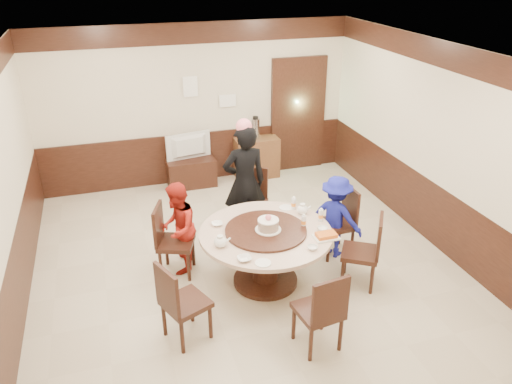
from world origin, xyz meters
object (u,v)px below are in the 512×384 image
object	(u,v)px
person_standing	(245,183)
shrimp_platter	(326,236)
side_cabinet	(257,158)
birthday_cake	(268,225)
television	(190,147)
thermos	(255,129)
banquet_table	(266,246)
person_blue	(336,217)
tv_stand	(192,172)
person_red	(178,228)

from	to	relation	value
person_standing	shrimp_platter	bearing A→B (deg)	110.47
side_cabinet	shrimp_platter	bearing A→B (deg)	-94.21
birthday_cake	shrimp_platter	world-z (taller)	birthday_cake
television	thermos	xyz separation A→B (m)	(1.22, 0.03, 0.21)
banquet_table	person_standing	xyz separation A→B (m)	(0.08, 1.21, 0.33)
person_blue	thermos	xyz separation A→B (m)	(-0.24, 2.88, 0.35)
side_cabinet	person_standing	bearing A→B (deg)	-112.10
birthday_cake	side_cabinet	size ratio (longest dim) A/B	0.40
birthday_cake	shrimp_platter	bearing A→B (deg)	-28.82
side_cabinet	thermos	size ratio (longest dim) A/B	2.11
banquet_table	birthday_cake	size ratio (longest dim) A/B	5.14
tv_stand	shrimp_platter	bearing A→B (deg)	-74.68
tv_stand	person_red	bearing A→B (deg)	-104.15
thermos	person_standing	bearing A→B (deg)	-111.54
person_blue	television	world-z (taller)	person_blue
side_cabinet	thermos	bearing A→B (deg)	180.00
television	person_blue	bearing A→B (deg)	107.06
person_standing	person_blue	bearing A→B (deg)	141.25
person_red	television	bearing A→B (deg)	-176.74
person_standing	television	size ratio (longest dim) A/B	2.11
birthday_cake	tv_stand	bearing A→B (deg)	96.35
banquet_table	person_blue	world-z (taller)	person_blue
person_blue	side_cabinet	xyz separation A→B (m)	(-0.22, 2.88, -0.21)
shrimp_platter	television	size ratio (longest dim) A/B	0.37
person_red	birthday_cake	xyz separation A→B (m)	(1.01, -0.65, 0.23)
person_blue	shrimp_platter	distance (m)	0.88
shrimp_platter	television	xyz separation A→B (m)	(-0.98, 3.56, -0.04)
shrimp_platter	side_cabinet	xyz separation A→B (m)	(0.26, 3.59, -0.40)
birthday_cake	tv_stand	size ratio (longest dim) A/B	0.37
person_red	person_blue	distance (m)	2.12
tv_stand	television	distance (m)	0.48
person_blue	side_cabinet	bearing A→B (deg)	-36.64
person_standing	tv_stand	xyz separation A→B (m)	(-0.42, 1.98, -0.61)
banquet_table	tv_stand	size ratio (longest dim) A/B	1.93
person_red	birthday_cake	world-z (taller)	person_red
person_red	side_cabinet	size ratio (longest dim) A/B	1.55
banquet_table	shrimp_platter	size ratio (longest dim) A/B	5.46
person_standing	thermos	world-z (taller)	person_standing
person_blue	birthday_cake	bearing A→B (deg)	67.96
shrimp_platter	tv_stand	world-z (taller)	shrimp_platter
banquet_table	person_standing	bearing A→B (deg)	86.01
person_standing	shrimp_platter	world-z (taller)	person_standing
person_red	person_blue	xyz separation A→B (m)	(2.10, -0.28, -0.03)
person_blue	birthday_cake	size ratio (longest dim) A/B	3.68
person_standing	person_blue	world-z (taller)	person_standing
banquet_table	thermos	bearing A→B (deg)	74.76
birthday_cake	banquet_table	bearing A→B (deg)	132.19
person_red	side_cabinet	bearing A→B (deg)	161.44
tv_stand	television	world-z (taller)	television
banquet_table	person_red	size ratio (longest dim) A/B	1.32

